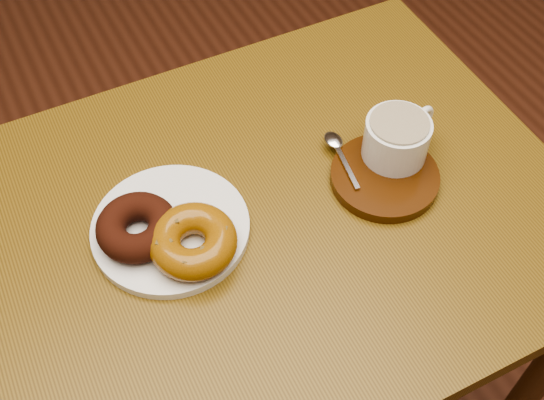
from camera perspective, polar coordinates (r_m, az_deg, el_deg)
name	(u,v)px	position (r m, az deg, el deg)	size (l,w,h in m)	color
cafe_table	(260,266)	(1.01, -1.02, -5.51)	(0.86, 0.65, 0.79)	brown
donut_plate	(171,228)	(0.89, -8.48, -2.34)	(0.20, 0.20, 0.01)	white
donut_cinnamon	(137,227)	(0.87, -11.22, -2.25)	(0.10, 0.10, 0.04)	#33120A
donut_caramel	(193,241)	(0.84, -6.63, -3.43)	(0.11, 0.11, 0.04)	#8B560F
saucer	(384,177)	(0.94, 9.39, 1.91)	(0.15, 0.15, 0.02)	#381A07
coffee_cup	(397,138)	(0.94, 10.44, 5.15)	(0.12, 0.09, 0.06)	white
teaspoon	(336,145)	(0.96, 5.37, 4.61)	(0.03, 0.11, 0.01)	silver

